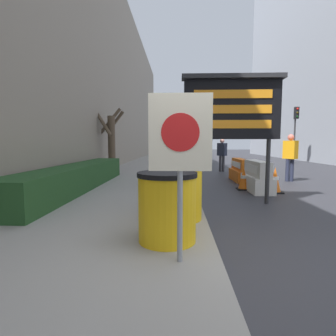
# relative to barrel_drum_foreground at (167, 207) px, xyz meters

# --- Properties ---
(ground_plane) EXTENTS (120.00, 120.00, 0.00)m
(ground_plane) POSITION_rel_barrel_drum_foreground_xyz_m (0.64, -0.35, -0.62)
(ground_plane) COLOR #2D2D33
(sidewalk_left) EXTENTS (3.97, 56.00, 0.15)m
(sidewalk_left) POSITION_rel_barrel_drum_foreground_xyz_m (-1.34, -0.35, -0.54)
(sidewalk_left) COLOR gray
(sidewalk_left) RESTS_ON ground_plane
(building_left_facade) EXTENTS (0.40, 50.40, 11.14)m
(building_left_facade) POSITION_rel_barrel_drum_foreground_xyz_m (-3.53, 9.45, 4.95)
(building_left_facade) COLOR gray
(building_left_facade) RESTS_ON ground_plane
(hedge_strip) EXTENTS (0.90, 6.79, 0.69)m
(hedge_strip) POSITION_rel_barrel_drum_foreground_xyz_m (-2.73, 3.93, -0.12)
(hedge_strip) COLOR #1E421E
(hedge_strip) RESTS_ON sidewalk_left
(bare_tree) EXTENTS (1.21, 1.38, 2.96)m
(bare_tree) POSITION_rel_barrel_drum_foreground_xyz_m (-2.83, 8.23, 1.03)
(bare_tree) COLOR #4C3D2D
(bare_tree) RESTS_ON sidewalk_left
(barrel_drum_foreground) EXTENTS (0.80, 0.80, 0.93)m
(barrel_drum_foreground) POSITION_rel_barrel_drum_foreground_xyz_m (0.00, 0.00, 0.00)
(barrel_drum_foreground) COLOR yellow
(barrel_drum_foreground) RESTS_ON sidewalk_left
(barrel_drum_middle) EXTENTS (0.80, 0.80, 0.93)m
(barrel_drum_middle) POSITION_rel_barrel_drum_foreground_xyz_m (0.17, 1.04, 0.00)
(barrel_drum_middle) COLOR yellow
(barrel_drum_middle) RESTS_ON sidewalk_left
(warning_sign) EXTENTS (0.67, 0.08, 1.83)m
(warning_sign) POSITION_rel_barrel_drum_foreground_xyz_m (0.16, -0.63, 0.83)
(warning_sign) COLOR gray
(warning_sign) RESTS_ON sidewalk_left
(message_board) EXTENTS (2.37, 0.36, 3.04)m
(message_board) POSITION_rel_barrel_drum_foreground_xyz_m (1.41, 2.91, 1.65)
(message_board) COLOR #28282B
(message_board) RESTS_ON ground_plane
(jersey_barrier_white) EXTENTS (0.60, 1.69, 0.93)m
(jersey_barrier_white) POSITION_rel_barrel_drum_foreground_xyz_m (2.58, 4.65, -0.21)
(jersey_barrier_white) COLOR silver
(jersey_barrier_white) RESTS_ON ground_plane
(jersey_barrier_orange_near) EXTENTS (0.55, 1.76, 0.86)m
(jersey_barrier_orange_near) POSITION_rel_barrel_drum_foreground_xyz_m (2.58, 6.78, -0.24)
(jersey_barrier_orange_near) COLOR orange
(jersey_barrier_orange_near) RESTS_ON ground_plane
(traffic_cone_near) EXTENTS (0.40, 0.40, 0.71)m
(traffic_cone_near) POSITION_rel_barrel_drum_foreground_xyz_m (2.22, 4.83, -0.27)
(traffic_cone_near) COLOR black
(traffic_cone_near) RESTS_ON ground_plane
(traffic_cone_mid) EXTENTS (0.42, 0.42, 0.76)m
(traffic_cone_mid) POSITION_rel_barrel_drum_foreground_xyz_m (2.89, 5.69, -0.25)
(traffic_cone_mid) COLOR black
(traffic_cone_mid) RESTS_ON ground_plane
(traffic_cone_far) EXTENTS (0.43, 0.43, 0.76)m
(traffic_cone_far) POSITION_rel_barrel_drum_foreground_xyz_m (3.01, 4.33, -0.24)
(traffic_cone_far) COLOR black
(traffic_cone_far) RESTS_ON ground_plane
(traffic_light_near_curb) EXTENTS (0.28, 0.44, 4.04)m
(traffic_light_near_curb) POSITION_rel_barrel_drum_foreground_xyz_m (1.56, 12.55, 2.31)
(traffic_light_near_curb) COLOR #2D2D30
(traffic_light_near_curb) RESTS_ON ground_plane
(traffic_light_far_side) EXTENTS (0.28, 0.45, 4.08)m
(traffic_light_far_side) POSITION_rel_barrel_drum_foreground_xyz_m (8.75, 16.21, 2.34)
(traffic_light_far_side) COLOR #2D2D30
(traffic_light_far_side) RESTS_ON ground_plane
(pedestrian_worker) EXTENTS (0.51, 0.55, 1.80)m
(pedestrian_worker) POSITION_rel_barrel_drum_foreground_xyz_m (4.45, 6.75, 0.45)
(pedestrian_worker) COLOR #23283D
(pedestrian_worker) RESTS_ON ground_plane
(pedestrian_passerby) EXTENTS (0.51, 0.50, 1.70)m
(pedestrian_passerby) POSITION_rel_barrel_drum_foreground_xyz_m (2.44, 10.23, 0.39)
(pedestrian_passerby) COLOR #333338
(pedestrian_passerby) RESTS_ON ground_plane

